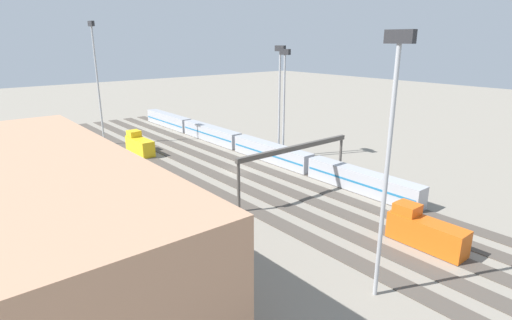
# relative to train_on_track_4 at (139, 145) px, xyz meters

# --- Properties ---
(ground_plane) EXTENTS (400.00, 400.00, 0.00)m
(ground_plane) POSITION_rel_train_on_track_4_xyz_m (-25.19, -10.00, -2.16)
(ground_plane) COLOR gray
(track_bed_0) EXTENTS (140.00, 2.80, 0.12)m
(track_bed_0) POSITION_rel_train_on_track_4_xyz_m (-25.19, -20.00, -2.10)
(track_bed_0) COLOR #4C443D
(track_bed_0) RESTS_ON ground_plane
(track_bed_1) EXTENTS (140.00, 2.80, 0.12)m
(track_bed_1) POSITION_rel_train_on_track_4_xyz_m (-25.19, -15.00, -2.10)
(track_bed_1) COLOR #4C443D
(track_bed_1) RESTS_ON ground_plane
(track_bed_2) EXTENTS (140.00, 2.80, 0.12)m
(track_bed_2) POSITION_rel_train_on_track_4_xyz_m (-25.19, -10.00, -2.10)
(track_bed_2) COLOR #4C443D
(track_bed_2) RESTS_ON ground_plane
(track_bed_3) EXTENTS (140.00, 2.80, 0.12)m
(track_bed_3) POSITION_rel_train_on_track_4_xyz_m (-25.19, -5.00, -2.10)
(track_bed_3) COLOR #4C443D
(track_bed_3) RESTS_ON ground_plane
(track_bed_4) EXTENTS (140.00, 2.80, 0.12)m
(track_bed_4) POSITION_rel_train_on_track_4_xyz_m (-25.19, 0.00, -2.10)
(track_bed_4) COLOR #4C443D
(track_bed_4) RESTS_ON ground_plane
(train_on_track_4) EXTENTS (10.00, 3.00, 5.00)m
(train_on_track_4) POSITION_rel_train_on_track_4_xyz_m (0.00, 0.00, 0.00)
(train_on_track_4) COLOR gold
(train_on_track_4) RESTS_ON ground_plane
(train_on_track_0) EXTENTS (95.60, 3.06, 3.80)m
(train_on_track_0) POSITION_rel_train_on_track_4_xyz_m (-12.24, -20.00, -0.14)
(train_on_track_0) COLOR #A8AAB2
(train_on_track_0) RESTS_ON ground_plane
(train_on_track_2) EXTENTS (10.00, 3.00, 5.00)m
(train_on_track_2) POSITION_rel_train_on_track_4_xyz_m (-65.76, -10.00, 0.00)
(train_on_track_2) COLOR #D85914
(train_on_track_2) RESTS_ON ground_plane
(light_mast_0) EXTENTS (2.80, 0.70, 24.06)m
(light_mast_0) POSITION_rel_train_on_track_4_xyz_m (-24.41, -23.50, 13.45)
(light_mast_0) COLOR #9EA0A5
(light_mast_0) RESTS_ON ground_plane
(light_mast_1) EXTENTS (2.80, 0.70, 30.18)m
(light_mast_1) POSITION_rel_train_on_track_4_xyz_m (13.65, 3.61, 16.79)
(light_mast_1) COLOR #9EA0A5
(light_mast_1) RESTS_ON ground_plane
(light_mast_2) EXTENTS (2.80, 0.70, 24.76)m
(light_mast_2) POSITION_rel_train_on_track_4_xyz_m (-22.80, -23.61, 13.83)
(light_mast_2) COLOR #9EA0A5
(light_mast_2) RESTS_ON ground_plane
(light_mast_3) EXTENTS (2.80, 0.70, 26.79)m
(light_mast_3) POSITION_rel_train_on_track_4_xyz_m (-67.93, 3.68, 14.95)
(light_mast_3) COLOR #9EA0A5
(light_mast_3) RESTS_ON ground_plane
(signal_gantry) EXTENTS (0.70, 25.00, 8.80)m
(signal_gantry) POSITION_rel_train_on_track_4_xyz_m (-41.84, -10.00, 5.26)
(signal_gantry) COLOR #4C4742
(signal_gantry) RESTS_ON ground_plane
(maintenance_shed) EXTENTS (53.02, 18.01, 13.59)m
(maintenance_shed) POSITION_rel_train_on_track_4_xyz_m (-40.81, 28.67, 4.64)
(maintenance_shed) COLOR tan
(maintenance_shed) RESTS_ON ground_plane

